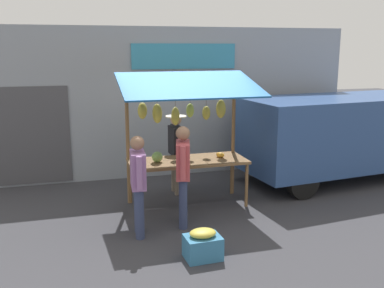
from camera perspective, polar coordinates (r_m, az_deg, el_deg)
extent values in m
plane|color=#38383D|center=(8.57, -0.55, -7.77)|extent=(40.00, 40.00, 0.00)
cube|color=#8C939E|center=(10.27, -3.82, 5.33)|extent=(9.00, 0.25, 3.40)
cube|color=teal|center=(10.16, -0.99, 11.22)|extent=(2.40, 0.06, 0.56)
cube|color=#47474C|center=(10.05, -20.80, 0.93)|extent=(1.90, 0.04, 2.10)
cube|color=brown|center=(8.32, -0.56, -2.23)|extent=(2.20, 0.90, 0.05)
cylinder|color=brown|center=(7.87, -7.17, -6.52)|extent=(0.06, 0.06, 0.83)
cylinder|color=brown|center=(8.41, 7.03, -5.28)|extent=(0.06, 0.06, 0.83)
cylinder|color=brown|center=(8.61, -7.96, -4.89)|extent=(0.06, 0.06, 0.83)
cylinder|color=brown|center=(9.11, 5.13, -3.86)|extent=(0.06, 0.06, 0.83)
cylinder|color=brown|center=(8.42, -8.26, 0.06)|extent=(0.07, 0.07, 2.35)
cylinder|color=brown|center=(8.94, 5.32, 0.85)|extent=(0.07, 0.07, 2.35)
cylinder|color=brown|center=(8.48, -1.30, 6.93)|extent=(2.12, 0.06, 0.06)
cube|color=#19518C|center=(7.93, -0.30, 7.65)|extent=(2.50, 1.46, 0.39)
cylinder|color=brown|center=(8.66, 3.76, 6.36)|extent=(0.01, 0.01, 0.20)
ellipsoid|color=gold|center=(8.69, 3.74, 4.53)|extent=(0.19, 0.16, 0.36)
cylinder|color=brown|center=(8.64, 1.85, 5.97)|extent=(0.01, 0.01, 0.32)
ellipsoid|color=gold|center=(8.68, 1.84, 4.02)|extent=(0.21, 0.22, 0.27)
cylinder|color=brown|center=(8.51, -0.25, 6.10)|extent=(0.01, 0.01, 0.25)
ellipsoid|color=#B2CC4C|center=(8.54, -0.25, 4.34)|extent=(0.19, 0.18, 0.27)
cylinder|color=brown|center=(8.46, -2.16, 5.84)|extent=(0.01, 0.01, 0.32)
ellipsoid|color=gold|center=(8.50, -2.15, 3.60)|extent=(0.23, 0.22, 0.35)
cylinder|color=brown|center=(8.37, -4.52, 6.01)|extent=(0.01, 0.01, 0.24)
ellipsoid|color=gold|center=(8.41, -4.49, 3.93)|extent=(0.25, 0.26, 0.37)
cylinder|color=brown|center=(8.29, -6.44, 6.03)|extent=(0.01, 0.01, 0.20)
ellipsoid|color=gold|center=(8.32, -6.40, 4.27)|extent=(0.25, 0.27, 0.31)
ellipsoid|color=gold|center=(8.51, 3.65, -1.40)|extent=(0.19, 0.22, 0.10)
sphere|color=#729E4C|center=(8.15, -4.50, -1.67)|extent=(0.20, 0.20, 0.20)
cylinder|color=#726656|center=(9.25, -2.25, -3.61)|extent=(0.14, 0.14, 0.81)
cylinder|color=#726656|center=(9.00, -1.81, -4.07)|extent=(0.14, 0.14, 0.81)
cube|color=black|center=(8.96, -2.07, 0.43)|extent=(0.23, 0.49, 0.58)
cylinder|color=black|center=(9.25, -2.55, 0.94)|extent=(0.09, 0.09, 0.53)
cylinder|color=black|center=(8.67, -1.56, 0.18)|extent=(0.09, 0.09, 0.53)
sphere|color=tan|center=(8.88, -2.09, 3.14)|extent=(0.22, 0.22, 0.22)
cylinder|color=beige|center=(8.87, -2.09, 3.57)|extent=(0.42, 0.42, 0.02)
cylinder|color=navy|center=(7.03, -6.74, -8.98)|extent=(0.14, 0.14, 0.80)
cylinder|color=navy|center=(7.28, -6.90, -8.22)|extent=(0.14, 0.14, 0.80)
cube|color=#93669E|center=(6.94, -6.97, -3.29)|extent=(0.26, 0.50, 0.57)
cylinder|color=#93669E|center=(6.65, -6.78, -3.80)|extent=(0.09, 0.09, 0.52)
cylinder|color=#93669E|center=(7.23, -7.15, -2.48)|extent=(0.09, 0.09, 0.52)
sphere|color=#8C664C|center=(6.84, -7.06, 0.14)|extent=(0.22, 0.22, 0.22)
cylinder|color=navy|center=(7.35, -1.15, -7.76)|extent=(0.14, 0.14, 0.84)
cylinder|color=navy|center=(7.62, -1.15, -7.04)|extent=(0.14, 0.14, 0.84)
cube|color=#BF4C51|center=(7.27, -1.17, -2.06)|extent=(0.34, 0.55, 0.60)
cylinder|color=#BF4C51|center=(6.96, -1.17, -2.51)|extent=(0.09, 0.09, 0.55)
cylinder|color=#BF4C51|center=(7.57, -1.18, -1.29)|extent=(0.09, 0.09, 0.55)
sphere|color=#8C664C|center=(7.18, -1.19, 1.38)|extent=(0.23, 0.23, 0.23)
cube|color=#2D4C84|center=(10.42, 18.32, 1.52)|extent=(4.58, 2.32, 1.55)
cube|color=black|center=(9.58, 12.38, 2.65)|extent=(1.60, 1.96, 0.68)
cylinder|color=black|center=(9.05, 14.12, -4.85)|extent=(0.68, 0.25, 0.66)
cylinder|color=black|center=(10.39, 8.73, -2.41)|extent=(0.68, 0.25, 0.66)
cylinder|color=black|center=(12.16, 20.95, -0.92)|extent=(0.68, 0.25, 0.66)
cube|color=teal|center=(6.47, 1.39, -13.14)|extent=(0.52, 0.41, 0.33)
ellipsoid|color=gold|center=(6.37, 1.40, -11.38)|extent=(0.38, 0.29, 0.12)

